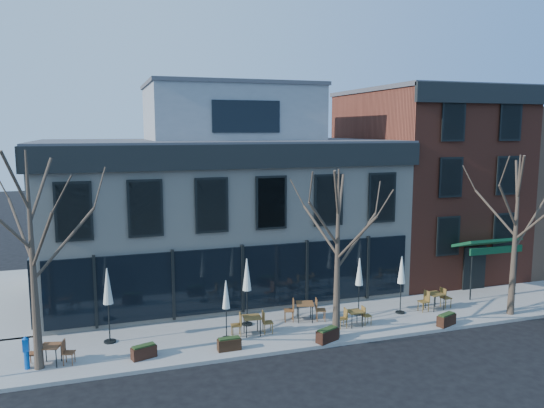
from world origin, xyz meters
name	(u,v)px	position (x,y,z in m)	size (l,w,h in m)	color
ground	(243,317)	(0.00, 0.00, 0.00)	(120.00, 120.00, 0.00)	black
sidewalk_front	(324,324)	(3.25, -2.15, 0.07)	(33.50, 4.70, 0.15)	gray
corner_building	(219,204)	(0.07, 5.07, 4.72)	(18.39, 10.39, 11.10)	beige
red_brick_building	(423,180)	(13.00, 4.98, 5.64)	(8.20, 11.78, 11.18)	brown
bg_building	(538,184)	(23.00, 6.00, 5.00)	(12.00, 12.00, 10.00)	#8C664C
tree_corner	(33,258)	(-8.49, -3.20, 4.25)	(3.93, 3.98, 7.92)	#382B21
tree_mid	(338,252)	(3.01, -3.90, 3.79)	(3.50, 3.55, 7.04)	#382B21
tree_right	(516,233)	(12.01, -3.90, 4.02)	(3.72, 3.77, 7.48)	#382B21
call_box	(26,352)	(-8.91, -3.11, 0.81)	(0.25, 0.25, 1.24)	#0D4EB2
cafe_set_0	(51,352)	(-8.11, -3.01, 0.62)	(1.78, 0.85, 0.91)	brown
cafe_set_2	(252,323)	(-0.26, -2.53, 0.64)	(1.85, 0.79, 0.96)	brown
cafe_set_3	(305,310)	(2.46, -1.72, 0.67)	(1.99, 0.99, 1.02)	brown
cafe_set_4	(355,317)	(4.30, -3.02, 0.58)	(1.60, 0.65, 0.85)	brown
cafe_set_5	(435,299)	(9.00, -2.23, 0.65)	(1.89, 0.82, 0.98)	brown
umbrella_0	(108,290)	(-6.00, -1.51, 2.34)	(0.50, 0.50, 3.10)	black
umbrella_1	(226,298)	(-1.39, -2.63, 1.91)	(0.40, 0.40, 2.49)	black
umbrella_2	(247,278)	(-0.15, -1.37, 2.28)	(0.48, 0.48, 3.01)	black
umbrella_3	(359,275)	(5.16, -1.74, 2.06)	(0.43, 0.43, 2.71)	black
umbrella_4	(401,273)	(7.13, -2.17, 2.10)	(0.44, 0.44, 2.76)	black
planter_0	(144,352)	(-4.81, -3.50, 0.41)	(1.00, 0.64, 0.52)	black
planter_1	(229,344)	(-1.56, -3.79, 0.40)	(0.92, 0.38, 0.51)	black
planter_2	(327,335)	(2.47, -4.20, 0.43)	(1.07, 0.77, 0.56)	black
planter_3	(446,319)	(8.22, -4.20, 0.42)	(1.03, 0.69, 0.54)	black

